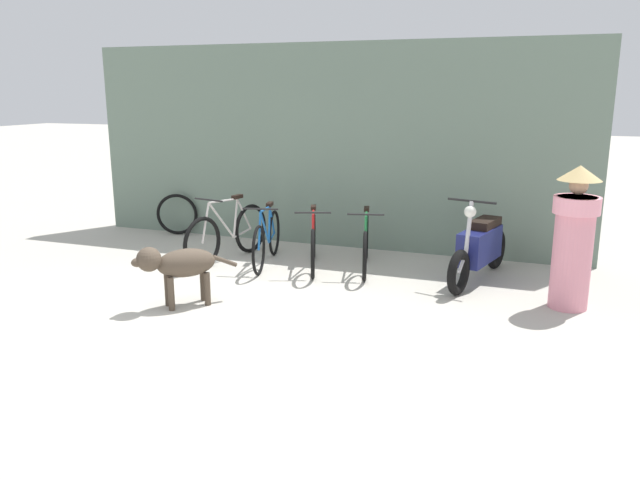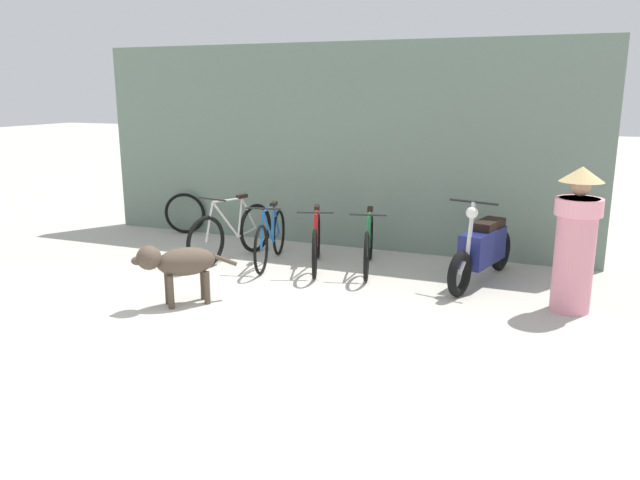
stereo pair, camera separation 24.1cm
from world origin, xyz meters
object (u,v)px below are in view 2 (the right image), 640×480
at_px(bicycle_2, 316,243).
at_px(bicycle_3, 369,244).
at_px(bicycle_0, 232,233).
at_px(person_in_robes, 576,238).
at_px(motorcycle, 482,249).
at_px(stray_dog, 178,263).
at_px(bicycle_1, 270,239).
at_px(spare_tire_left, 185,213).

xyz_separation_m(bicycle_2, bicycle_3, (0.67, 0.17, -0.00)).
xyz_separation_m(bicycle_0, bicycle_2, (1.23, 0.08, -0.03)).
distance_m(bicycle_2, person_in_robes, 3.22).
bearing_deg(motorcycle, person_in_robes, 71.05).
height_order(bicycle_0, bicycle_3, bicycle_0).
height_order(stray_dog, person_in_robes, person_in_robes).
height_order(bicycle_1, stray_dog, bicycle_1).
distance_m(bicycle_3, motorcycle, 1.45).
bearing_deg(bicycle_3, bicycle_1, -94.80).
bearing_deg(motorcycle, stray_dog, -40.93).
height_order(bicycle_0, stray_dog, bicycle_0).
bearing_deg(spare_tire_left, stray_dog, -57.09).
relative_size(person_in_robes, spare_tire_left, 2.31).
bearing_deg(spare_tire_left, motorcycle, -10.63).
relative_size(bicycle_0, bicycle_3, 1.07).
relative_size(bicycle_1, spare_tire_left, 2.40).
relative_size(bicycle_2, motorcycle, 0.85).
bearing_deg(bicycle_1, person_in_robes, 70.64).
relative_size(bicycle_3, motorcycle, 0.89).
xyz_separation_m(person_in_robes, spare_tire_left, (-5.91, 1.58, -0.47)).
height_order(bicycle_0, person_in_robes, person_in_robes).
height_order(bicycle_0, bicycle_1, bicycle_0).
relative_size(bicycle_0, spare_tire_left, 2.59).
bearing_deg(person_in_robes, stray_dog, -13.83).
distance_m(bicycle_0, spare_tire_left, 1.91).
relative_size(bicycle_2, stray_dog, 1.73).
distance_m(bicycle_2, bicycle_3, 0.69).
distance_m(motorcycle, spare_tire_left, 4.97).
bearing_deg(bicycle_0, bicycle_3, 108.17).
xyz_separation_m(bicycle_2, spare_tire_left, (-2.76, 1.06, -0.01)).
xyz_separation_m(bicycle_3, person_in_robes, (2.48, -0.68, 0.46)).
distance_m(bicycle_2, motorcycle, 2.13).
relative_size(bicycle_2, person_in_robes, 0.99).
height_order(stray_dog, spare_tire_left, stray_dog).
height_order(bicycle_0, motorcycle, motorcycle).
relative_size(bicycle_1, bicycle_3, 0.99).
relative_size(bicycle_3, spare_tire_left, 2.41).
relative_size(bicycle_3, stray_dog, 1.81).
relative_size(bicycle_0, person_in_robes, 1.12).
bearing_deg(motorcycle, spare_tire_left, -86.75).
distance_m(bicycle_3, person_in_robes, 2.61).
bearing_deg(bicycle_1, bicycle_2, 83.00).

